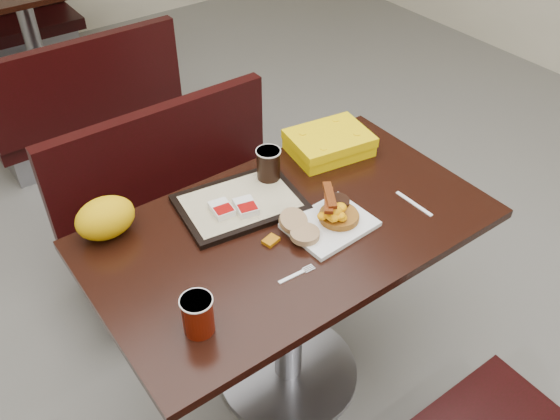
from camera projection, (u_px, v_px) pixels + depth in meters
floor at (288, 373)px, 2.26m from camera, size 6.00×7.00×0.01m
table_near at (289, 308)px, 2.02m from camera, size 1.20×0.70×0.75m
bench_near_n at (188, 206)px, 2.46m from camera, size 1.00×0.46×0.72m
table_far at (34, 45)px, 3.63m from camera, size 1.20×0.70×0.75m
bench_far_s at (78, 92)px, 3.21m from camera, size 1.00×0.46×0.72m
bench_far_n at (1, 12)px, 4.08m from camera, size 1.00×0.46×0.72m
platter at (330, 225)px, 1.77m from camera, size 0.26×0.20×0.01m
pancake_stack at (339, 215)px, 1.77m from camera, size 0.15×0.15×0.03m
sausage_patty at (337, 201)px, 1.80m from camera, size 0.08×0.08×0.01m
scrambled_eggs at (334, 213)px, 1.73m from camera, size 0.09×0.09×0.04m
bacon_strips at (329, 199)px, 1.73m from camera, size 0.14×0.15×0.01m
muffin_bottom at (305, 234)px, 1.71m from camera, size 0.11×0.11×0.02m
muffin_top at (293, 221)px, 1.74m from camera, size 0.09×0.09×0.05m
coffee_cup_near at (198, 315)px, 1.44m from camera, size 0.10×0.10×0.11m
fork at (292, 277)px, 1.62m from camera, size 0.12×0.03×0.00m
knife at (414, 204)px, 1.86m from camera, size 0.01×0.15×0.00m
condiment_syrup at (271, 241)px, 1.72m from camera, size 0.05×0.04×0.01m
condiment_ketchup at (287, 216)px, 1.81m from camera, size 0.04×0.03×0.01m
tray at (240, 203)px, 1.85m from camera, size 0.41×0.31×0.02m
hashbrown_sleeve_left at (222, 209)px, 1.80m from camera, size 0.07×0.09×0.02m
hashbrown_sleeve_right at (246, 207)px, 1.80m from camera, size 0.08×0.09×0.02m
coffee_cup_far at (268, 164)px, 1.90m from camera, size 0.09×0.09×0.10m
clamshell at (329, 143)px, 2.06m from camera, size 0.30×0.24×0.07m
paper_bag at (105, 218)px, 1.71m from camera, size 0.18×0.13×0.12m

